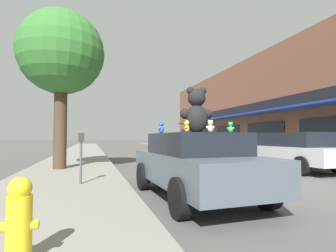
# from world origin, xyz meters

# --- Properties ---
(ground_plane) EXTENTS (260.00, 260.00, 0.00)m
(ground_plane) POSITION_xyz_m (0.00, 0.00, 0.00)
(ground_plane) COLOR #514F4C
(sidewalk_near) EXTENTS (3.25, 90.00, 0.16)m
(sidewalk_near) POSITION_xyz_m (-5.62, 0.00, 0.08)
(sidewalk_near) COLOR gray
(sidewalk_near) RESTS_ON ground_plane
(storefront_row) EXTENTS (12.86, 38.17, 7.76)m
(storefront_row) POSITION_xyz_m (13.01, 10.34, 3.88)
(storefront_row) COLOR brown
(storefront_row) RESTS_ON ground_plane
(plush_art_car) EXTENTS (2.06, 4.15, 1.41)m
(plush_art_car) POSITION_xyz_m (-2.74, -0.65, 0.76)
(plush_art_car) COLOR #4C5660
(plush_art_car) RESTS_ON ground_plane
(teddy_bear_giant) EXTENTS (0.75, 0.48, 1.01)m
(teddy_bear_giant) POSITION_xyz_m (-2.72, -0.71, 1.90)
(teddy_bear_giant) COLOR black
(teddy_bear_giant) RESTS_ON plush_art_car
(teddy_bear_blue) EXTENTS (0.19, 0.21, 0.30)m
(teddy_bear_blue) POSITION_xyz_m (-3.35, -0.06, 1.55)
(teddy_bear_blue) COLOR blue
(teddy_bear_blue) RESTS_ON plush_art_car
(teddy_bear_pink) EXTENTS (0.18, 0.14, 0.24)m
(teddy_bear_pink) POSITION_xyz_m (-2.46, -0.37, 1.53)
(teddy_bear_pink) COLOR pink
(teddy_bear_pink) RESTS_ON plush_art_car
(teddy_bear_green) EXTENTS (0.15, 0.15, 0.22)m
(teddy_bear_green) POSITION_xyz_m (-2.24, -1.32, 1.52)
(teddy_bear_green) COLOR green
(teddy_bear_green) RESTS_ON plush_art_car
(teddy_bear_yellow) EXTENTS (0.14, 0.18, 0.24)m
(teddy_bear_yellow) POSITION_xyz_m (-3.15, -1.24, 1.53)
(teddy_bear_yellow) COLOR yellow
(teddy_bear_yellow) RESTS_ON plush_art_car
(teddy_bear_cream) EXTENTS (0.17, 0.10, 0.23)m
(teddy_bear_cream) POSITION_xyz_m (-2.79, -1.54, 1.52)
(teddy_bear_cream) COLOR beige
(teddy_bear_cream) RESTS_ON plush_art_car
(parked_car_far_center) EXTENTS (1.83, 4.80, 1.51)m
(parked_car_far_center) POSITION_xyz_m (2.86, 2.87, 0.83)
(parked_car_far_center) COLOR #B7B7BC
(parked_car_far_center) RESTS_ON ground_plane
(parked_car_far_right) EXTENTS (1.94, 4.17, 1.41)m
(parked_car_far_right) POSITION_xyz_m (2.86, 8.37, 0.77)
(parked_car_far_right) COLOR #336B3D
(parked_car_far_right) RESTS_ON ground_plane
(street_tree) EXTENTS (3.16, 3.16, 5.94)m
(street_tree) POSITION_xyz_m (-6.03, 4.48, 4.47)
(street_tree) COLOR #473323
(street_tree) RESTS_ON sidewalk_near
(fire_hydrant) EXTENTS (0.33, 0.22, 0.79)m
(fire_hydrant) POSITION_xyz_m (-5.55, -3.26, 0.56)
(fire_hydrant) COLOR yellow
(fire_hydrant) RESTS_ON sidewalk_near
(parking_meter) EXTENTS (0.14, 0.10, 1.27)m
(parking_meter) POSITION_xyz_m (-5.16, 0.93, 0.97)
(parking_meter) COLOR #4C4C51
(parking_meter) RESTS_ON sidewalk_near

